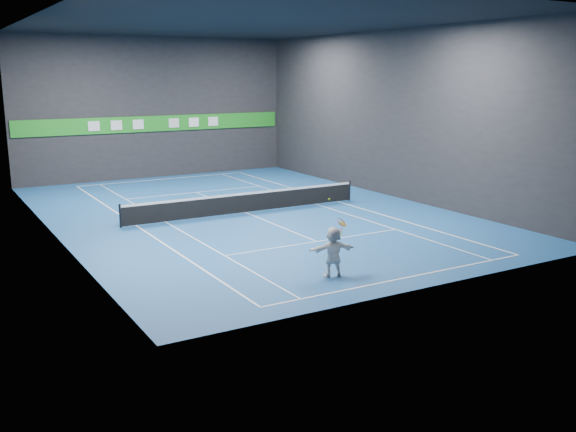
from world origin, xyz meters
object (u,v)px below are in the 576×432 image
tennis_net (246,202)px  tennis_racket (341,224)px  player (333,252)px  tennis_ball (329,199)px

tennis_net → tennis_racket: bearing=-99.0°
player → tennis_racket: 0.97m
player → tennis_net: 10.69m
player → tennis_ball: size_ratio=22.93×
player → tennis_net: (2.00, 10.50, -0.31)m
player → tennis_racket: bearing=-157.7°
tennis_ball → player: bearing=-24.6°
tennis_ball → tennis_racket: (0.48, -0.02, -0.89)m
tennis_ball → tennis_racket: bearing=-2.1°
tennis_racket → tennis_ball: bearing=177.9°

